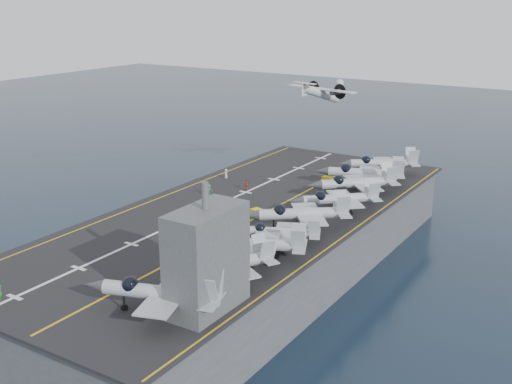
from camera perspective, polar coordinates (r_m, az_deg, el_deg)
The scene contains 27 objects.
ground at distance 108.93m, azimuth -1.13°, elevation -7.08°, with size 500.00×500.00×0.00m, color #142135.
hull at distance 106.98m, azimuth -1.15°, elevation -4.63°, with size 36.00×90.00×10.00m, color #56595E.
flight_deck at distance 105.17m, azimuth -1.17°, elevation -2.00°, with size 38.00×92.00×0.40m, color black.
foul_line at distance 103.56m, azimuth 0.22°, elevation -2.18°, with size 0.35×90.00×0.02m, color gold.
landing_centerline at distance 108.35m, azimuth -3.82°, elevation -1.33°, with size 0.50×90.00×0.02m, color silver.
deck_edge_port at distance 114.89m, azimuth -8.26°, elevation -0.39°, with size 0.25×90.00×0.02m, color gold.
deck_edge_stbd at distance 96.73m, azimuth 8.04°, elevation -3.77°, with size 0.25×90.00×0.02m, color gold.
island_superstructure at distance 71.39m, azimuth -4.43°, elevation -4.92°, with size 5.00×10.00×15.00m, color #56595E, non-canonical shape.
fighter_jet_0 at distance 72.50m, azimuth -8.48°, elevation -8.76°, with size 18.80×15.34×5.64m, color gray, non-canonical shape.
fighter_jet_1 at distance 79.28m, azimuth -2.83°, elevation -6.44°, with size 16.07×17.83×5.16m, color gray, non-canonical shape.
fighter_jet_2 at distance 85.65m, azimuth 0.16°, elevation -4.56°, with size 17.75×15.22×5.20m, color #9FA8B0, non-canonical shape.
fighter_jet_3 at distance 90.84m, azimuth 2.20°, elevation -3.51°, with size 15.43×13.36×4.51m, color #929AA3, non-canonical shape.
fighter_jet_4 at distance 97.04m, azimuth 4.21°, elevation -1.83°, with size 19.34×18.43×5.60m, color gray, non-canonical shape.
fighter_jet_5 at distance 105.39m, azimuth 7.48°, elevation -0.51°, with size 17.73×17.40×5.18m, color #9399A3, non-canonical shape.
fighter_jet_6 at distance 114.04m, azimuth 9.04°, elevation 0.90°, with size 19.09×18.87×5.60m, color #9BA4AA, non-canonical shape.
fighter_jet_7 at distance 120.53m, azimuth 9.70°, elevation 1.76°, with size 19.28×16.43×5.67m, color gray, non-canonical shape.
fighter_jet_8 at distance 128.69m, azimuth 11.25°, elevation 2.60°, with size 18.75×17.43×5.42m, color #98A1A8, non-canonical shape.
tow_cart_a at distance 87.81m, azimuth -5.77°, elevation -5.53°, with size 1.89×1.27×1.10m, color gold, non-canonical shape.
tow_cart_b at distance 102.92m, azimuth 0.18°, elevation -1.92°, with size 2.55×2.03×1.33m, color yellow, non-canonical shape.
tow_cart_c at distance 122.43m, azimuth 6.40°, elevation 1.07°, with size 2.31×1.74×1.25m, color #C3A908, non-canonical shape.
crew_2 at distance 107.06m, azimuth -5.49°, elevation -1.16°, with size 1.14×1.11×1.59m, color green.
crew_3 at distance 114.40m, azimuth -4.21°, elevation 0.18°, with size 1.43×1.42×2.02m, color #2A7C37.
crew_4 at distance 117.38m, azimuth -0.84°, elevation 0.65°, with size 1.04×1.31×1.93m, color #A93021.
crew_5 at distance 124.95m, azimuth -2.68°, elevation 1.64°, with size 1.34×1.29×1.87m, color silver.
crew_6 at distance 81.69m, azimuth -21.80°, elevation -8.27°, with size 1.26×1.29×1.81m, color #1A7C24.
crew_7 at distance 90.76m, azimuth -7.68°, elevation -4.66°, with size 0.67×0.98×1.60m, color white.
transport_plane at distance 152.46m, azimuth 5.76°, elevation 8.69°, with size 21.94×17.32×4.60m, color #BCBFC0, non-canonical shape.
Camera 1 is at (54.90, -82.84, 44.61)m, focal length 45.00 mm.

